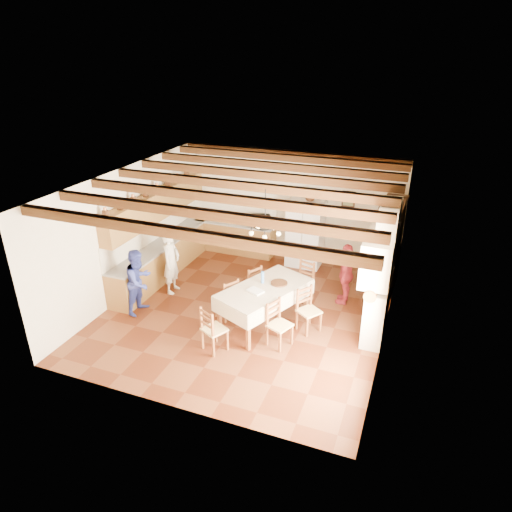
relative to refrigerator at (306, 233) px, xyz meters
The scene contains 31 objects.
floor 3.04m from the refrigerator, 100.93° to the right, with size 6.00×6.50×0.02m, color #4F200E.
ceiling 3.58m from the refrigerator, 100.93° to the right, with size 6.00×6.50×0.02m, color beige.
wall_back 0.91m from the refrigerator, 143.18° to the left, with size 6.00×0.02×3.00m, color #ECE5C6.
wall_front 6.16m from the refrigerator, 95.15° to the right, with size 6.00×0.02×3.00m, color #ECE5C6.
wall_left 4.60m from the refrigerator, 141.34° to the right, with size 0.02×6.50×3.00m, color #ECE5C6.
wall_right 3.81m from the refrigerator, 49.18° to the right, with size 0.02×6.50×3.00m, color #ECE5C6.
ceiling_beams 3.52m from the refrigerator, 100.93° to the right, with size 6.00×6.30×0.16m, color #37180C, non-canonical shape.
lower_cabinets_left 3.74m from the refrigerator, 151.04° to the right, with size 0.60×4.30×0.86m, color brown.
lower_cabinets_back 2.16m from the refrigerator, behind, with size 2.30×0.60×0.86m, color brown.
countertop_left 3.71m from the refrigerator, 151.04° to the right, with size 0.62×4.30×0.04m, color slate.
countertop_back 2.10m from the refrigerator, behind, with size 2.34×0.62×0.04m, color slate.
backsplash_left 3.98m from the refrigerator, 153.04° to the right, with size 0.03×4.30×0.60m, color white.
backsplash_back 2.16m from the refrigerator, 169.56° to the left, with size 2.30×0.03×0.60m, color white.
upper_cabinets 3.94m from the refrigerator, 151.95° to the right, with size 0.35×4.20×0.70m, color brown.
fireplace 3.46m from the refrigerator, 50.67° to the right, with size 0.56×1.60×2.80m, color beige, non-canonical shape.
wall_picture 1.43m from the refrigerator, 20.89° to the left, with size 0.34×0.03×0.42m, color #302014.
refrigerator is the anchor object (origin of this frame).
hutch 2.28m from the refrigerator, 14.72° to the right, with size 0.51×1.22×2.22m, color #3C230E, non-canonical shape.
dining_table 3.20m from the refrigerator, 90.15° to the right, with size 1.76×2.27×0.89m.
chandelier 3.47m from the refrigerator, 90.15° to the right, with size 0.47×0.47×0.03m, color black.
chair_left_near 3.39m from the refrigerator, 104.91° to the right, with size 0.42×0.40×0.96m, color brown, non-canonical shape.
chair_left_far 2.58m from the refrigerator, 104.23° to the right, with size 0.42×0.40×0.96m, color brown, non-canonical shape.
chair_right_near 3.89m from the refrigerator, 82.03° to the right, with size 0.42×0.40×0.96m, color brown, non-canonical shape.
chair_right_far 3.28m from the refrigerator, 73.20° to the right, with size 0.42×0.40×0.96m, color brown, non-canonical shape.
chair_end_near 4.47m from the refrigerator, 97.79° to the right, with size 0.42×0.40×0.96m, color brown, non-canonical shape.
chair_end_far 2.05m from the refrigerator, 76.17° to the right, with size 0.42×0.40×0.96m, color brown, non-canonical shape.
person_man 3.69m from the refrigerator, 134.25° to the right, with size 0.57×0.37×1.56m, color silver.
person_woman_blue 4.62m from the refrigerator, 126.86° to the right, with size 0.73×0.57×1.49m, color #2F3A97.
person_woman_red 2.19m from the refrigerator, 49.67° to the right, with size 0.86×0.36×1.47m, color #9F2730.
microwave 1.34m from the refrigerator, behind, with size 0.52×0.35×0.29m, color silver.
fridge_vase 1.05m from the refrigerator, ahead, with size 0.27×0.27×0.28m, color #3C230E.
Camera 1 is at (3.35, -8.21, 5.45)m, focal length 32.00 mm.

